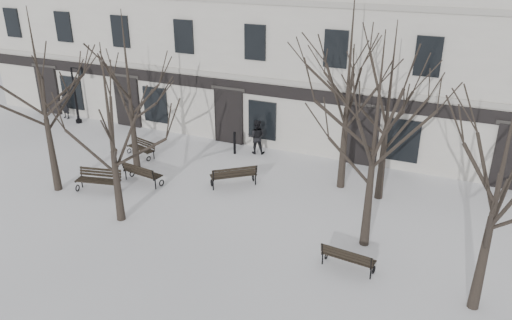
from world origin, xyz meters
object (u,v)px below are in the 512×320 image
Objects in this scene: bench_1 at (142,173)px; tree_0 at (39,81)px; tree_1 at (109,115)px; bench_4 at (234,175)px; tree_3 at (503,167)px; lamp_post at (78,90)px; bench_2 at (348,257)px; bench_0 at (99,179)px; tree_2 at (377,119)px; bench_3 at (142,147)px.

tree_0 is at bearing 41.89° from bench_1.
tree_0 is 4.25m from tree_1.
tree_0 is 8.70m from bench_4.
tree_1 is 0.94× the size of tree_3.
lamp_post is (-11.90, 3.81, 1.46)m from bench_4.
tree_1 is 4.87m from bench_1.
bench_2 is 0.51× the size of lamp_post.
tree_0 reaches higher than bench_0.
lamp_post is (-21.80, 8.05, -2.49)m from tree_3.
bench_1 is at bearing 110.96° from tree_1.
lamp_post is at bearing 138.50° from tree_1.
bench_1 is at bearing -8.94° from bench_2.
bench_3 is at bearing 164.06° from tree_2.
bench_2 is 1.03× the size of bench_3.
tree_3 is (3.66, -2.02, -0.17)m from tree_2.
tree_2 reaches higher than bench_2.
bench_2 is (-0.17, -1.74, -4.18)m from tree_2.
bench_4 is (2.70, 4.33, -3.68)m from tree_1.
bench_1 is at bearing 33.27° from bench_0.
bench_4 is 12.58m from lamp_post.
bench_0 is 1.82m from bench_1.
bench_0 is at bearing 174.16° from tree_3.
tree_3 is 3.67× the size of bench_1.
bench_3 is (-0.61, 3.90, -0.07)m from bench_0.
bench_3 is at bearing 86.07° from bench_0.
lamp_post is (-5.09, 7.18, -2.78)m from tree_0.
bench_0 reaches higher than bench_1.
bench_2 is at bearing -23.38° from lamp_post.
tree_2 is 4.53m from bench_2.
bench_1 is 1.10× the size of bench_2.
tree_0 is 9.23m from lamp_post.
tree_2 is 4.20× the size of bench_2.
bench_1 is 1.14× the size of bench_3.
tree_0 is at bearing 166.84° from tree_1.
bench_2 is 0.90× the size of bench_4.
tree_3 is 3.60× the size of bench_0.
tree_3 is at bearing -20.26° from lamp_post.
tree_0 is 3.90× the size of bench_4.
tree_3 is 2.07× the size of lamp_post.
bench_0 is 1.16× the size of bench_3.
lamp_post reaches higher than bench_1.
tree_1 reaches higher than lamp_post.
bench_2 is at bearing 173.75° from bench_1.
tree_0 is 3.84× the size of bench_0.
tree_3 reaches higher than bench_2.
tree_2 reaches higher than tree_3.
tree_0 is 13.59m from bench_2.
tree_0 reaches higher than bench_1.
bench_0 is at bearing 145.83° from tree_1.
lamp_post reaches higher than bench_3.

